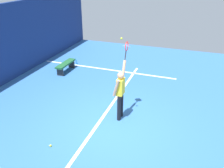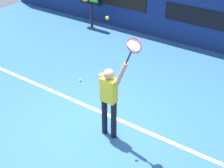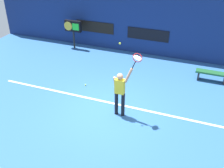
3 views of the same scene
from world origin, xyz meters
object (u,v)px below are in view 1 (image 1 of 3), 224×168
(tennis_ball, at_px, (122,39))
(tennis_racket, at_px, (127,47))
(spare_ball, at_px, (50,146))
(tennis_player, at_px, (120,92))
(court_bench, at_px, (66,65))
(water_bottle, at_px, (76,62))

(tennis_ball, bearing_deg, tennis_racket, 0.92)
(spare_ball, bearing_deg, tennis_ball, -34.92)
(tennis_player, xyz_separation_m, tennis_ball, (-0.03, -0.01, 1.76))
(tennis_racket, distance_m, spare_ball, 3.77)
(court_bench, relative_size, spare_ball, 20.59)
(tennis_player, bearing_deg, water_bottle, 43.21)
(tennis_player, height_order, tennis_racket, tennis_racket)
(tennis_ball, relative_size, court_bench, 0.05)
(tennis_ball, distance_m, court_bench, 5.41)
(court_bench, distance_m, spare_ball, 5.57)
(tennis_racket, xyz_separation_m, court_bench, (2.40, 3.79, -1.99))
(tennis_player, distance_m, tennis_ball, 1.76)
(spare_ball, bearing_deg, tennis_racket, -28.39)
(tennis_ball, bearing_deg, tennis_player, 27.87)
(tennis_player, relative_size, court_bench, 1.40)
(tennis_ball, distance_m, water_bottle, 6.16)
(tennis_racket, relative_size, spare_ball, 9.18)
(tennis_racket, height_order, tennis_ball, tennis_ball)
(water_bottle, bearing_deg, tennis_player, -136.79)
(tennis_racket, relative_size, court_bench, 0.45)
(tennis_ball, xyz_separation_m, water_bottle, (4.06, 3.80, -2.65))
(court_bench, height_order, spare_ball, court_bench)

